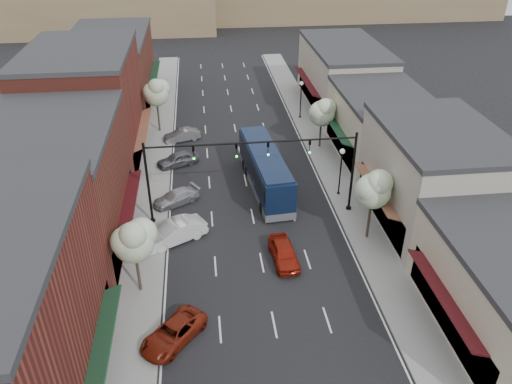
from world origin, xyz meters
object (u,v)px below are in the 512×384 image
object	(u,v)px
tree_left_near	(134,240)
signal_mast_right	(324,162)
tree_left_far	(156,92)
red_hatchback	(284,253)
parked_car_a	(173,333)
parked_car_e	(182,135)
lamp_post_near	(341,164)
signal_mast_left	(178,170)
tree_right_near	(374,188)
coach_bus	(265,169)
tree_right_far	(323,111)
parked_car_b	(174,232)
parked_car_c	(176,198)
parked_car_d	(178,159)
lamp_post_far	(301,94)

from	to	relation	value
tree_left_near	signal_mast_right	bearing A→B (deg)	30.14
tree_left_far	red_hatchback	world-z (taller)	tree_left_far
red_hatchback	parked_car_a	bearing A→B (deg)	-143.12
tree_left_near	parked_car_e	distance (m)	23.80
lamp_post_near	signal_mast_left	bearing A→B (deg)	-169.44
tree_right_near	coach_bus	size ratio (longest dim) A/B	0.51
signal_mast_left	red_hatchback	world-z (taller)	signal_mast_left
signal_mast_right	tree_right_near	size ratio (longest dim) A/B	1.38
signal_mast_right	tree_left_near	bearing A→B (deg)	-149.86
tree_right_far	red_hatchback	world-z (taller)	tree_right_far
signal_mast_left	tree_left_far	size ratio (longest dim) A/B	1.34
tree_left_far	parked_car_b	world-z (taller)	tree_left_far
tree_left_far	parked_car_c	bearing A→B (deg)	-82.34
signal_mast_left	tree_right_near	distance (m)	14.55
signal_mast_right	parked_car_d	size ratio (longest dim) A/B	2.06
tree_right_far	parked_car_a	size ratio (longest dim) A/B	1.24
tree_left_near	lamp_post_far	world-z (taller)	tree_left_near
coach_bus	parked_car_d	bearing A→B (deg)	141.24
lamp_post_far	red_hatchback	world-z (taller)	lamp_post_far
coach_bus	parked_car_c	world-z (taller)	coach_bus
tree_right_near	signal_mast_right	bearing A→B (deg)	123.91
parked_car_d	parked_car_e	world-z (taller)	parked_car_d
parked_car_b	parked_car_d	distance (m)	12.34
lamp_post_far	parked_car_c	world-z (taller)	lamp_post_far
red_hatchback	parked_car_d	xyz separation A→B (m)	(-7.75, 15.61, -0.03)
parked_car_e	tree_right_near	bearing A→B (deg)	17.56
signal_mast_right	parked_car_d	world-z (taller)	signal_mast_right
coach_bus	parked_car_a	world-z (taller)	coach_bus
tree_left_far	parked_car_b	distance (m)	21.08
parked_car_d	coach_bus	bearing A→B (deg)	32.53
tree_left_far	tree_right_near	bearing A→B (deg)	-52.96
tree_right_near	parked_car_e	distance (m)	24.34
tree_right_far	tree_left_near	size ratio (longest dim) A/B	0.95
red_hatchback	parked_car_d	size ratio (longest dim) A/B	1.05
tree_right_near	tree_left_near	distance (m)	17.08
lamp_post_far	parked_car_e	bearing A→B (deg)	-161.17
tree_right_far	parked_car_c	distance (m)	17.58
signal_mast_right	lamp_post_near	size ratio (longest dim) A/B	1.85
signal_mast_left	parked_car_a	world-z (taller)	signal_mast_left
parked_car_b	lamp_post_far	bearing A→B (deg)	119.66
red_hatchback	lamp_post_far	bearing A→B (deg)	72.39
signal_mast_right	parked_car_c	size ratio (longest dim) A/B	2.00
tree_right_near	parked_car_c	size ratio (longest dim) A/B	1.45
lamp_post_far	parked_car_a	size ratio (longest dim) A/B	1.02
lamp_post_far	parked_car_e	xyz separation A→B (m)	(-13.64, -4.65, -2.37)
tree_right_far	tree_left_near	xyz separation A→B (m)	(-16.60, -20.00, 0.23)
parked_car_b	parked_car_a	bearing A→B (deg)	-27.61
signal_mast_left	tree_left_near	world-z (taller)	signal_mast_left
red_hatchback	tree_right_near	bearing A→B (deg)	11.50
tree_left_near	coach_bus	distance (m)	16.13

